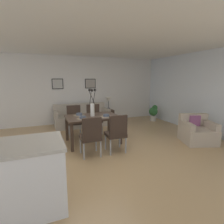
# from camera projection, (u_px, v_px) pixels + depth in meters

# --- Properties ---
(ground_plane) EXTENTS (9.00, 9.00, 0.00)m
(ground_plane) POSITION_uv_depth(u_px,v_px,m) (98.00, 152.00, 4.19)
(ground_plane) COLOR tan
(back_wall_panel) EXTENTS (9.00, 0.10, 2.60)m
(back_wall_panel) POSITION_uv_depth(u_px,v_px,m) (72.00, 90.00, 6.91)
(back_wall_panel) COLOR silver
(back_wall_panel) RESTS_ON ground
(side_window_wall) EXTENTS (0.10, 6.30, 2.60)m
(side_window_wall) POSITION_uv_depth(u_px,v_px,m) (201.00, 93.00, 5.68)
(side_window_wall) COLOR white
(side_window_wall) RESTS_ON ground
(ceiling_panel) EXTENTS (9.00, 7.20, 0.08)m
(ceiling_panel) POSITION_uv_depth(u_px,v_px,m) (91.00, 39.00, 4.07)
(ceiling_panel) COLOR white
(dining_table) EXTENTS (1.40, 0.97, 0.74)m
(dining_table) POSITION_uv_depth(u_px,v_px,m) (93.00, 119.00, 4.77)
(dining_table) COLOR #3D2D23
(dining_table) RESTS_ON ground
(dining_chair_near_left) EXTENTS (0.45, 0.45, 0.92)m
(dining_chair_near_left) POSITION_uv_depth(u_px,v_px,m) (91.00, 135.00, 3.89)
(dining_chair_near_left) COLOR #33261E
(dining_chair_near_left) RESTS_ON ground
(dining_chair_near_right) EXTENTS (0.45, 0.45, 0.92)m
(dining_chair_near_right) POSITION_uv_depth(u_px,v_px,m) (74.00, 119.00, 5.46)
(dining_chair_near_right) COLOR #33261E
(dining_chair_near_right) RESTS_ON ground
(dining_chair_far_left) EXTENTS (0.46, 0.46, 0.92)m
(dining_chair_far_left) POSITION_uv_depth(u_px,v_px,m) (117.00, 132.00, 4.12)
(dining_chair_far_left) COLOR #33261E
(dining_chair_far_left) RESTS_ON ground
(dining_chair_far_right) EXTENTS (0.46, 0.46, 0.92)m
(dining_chair_far_right) POSITION_uv_depth(u_px,v_px,m) (94.00, 117.00, 5.69)
(dining_chair_far_right) COLOR #33261E
(dining_chair_far_right) RESTS_ON ground
(centerpiece_vase) EXTENTS (0.21, 0.23, 0.73)m
(centerpiece_vase) POSITION_uv_depth(u_px,v_px,m) (92.00, 106.00, 4.70)
(centerpiece_vase) COLOR white
(centerpiece_vase) RESTS_ON dining_table
(placemat_near_left) EXTENTS (0.32, 0.32, 0.01)m
(placemat_near_left) POSITION_uv_depth(u_px,v_px,m) (83.00, 119.00, 4.43)
(placemat_near_left) COLOR #7F705B
(placemat_near_left) RESTS_ON dining_table
(bowl_near_left) EXTENTS (0.17, 0.17, 0.07)m
(bowl_near_left) POSITION_uv_depth(u_px,v_px,m) (83.00, 117.00, 4.43)
(bowl_near_left) COLOR #475166
(bowl_near_left) RESTS_ON dining_table
(placemat_near_right) EXTENTS (0.32, 0.32, 0.01)m
(placemat_near_right) POSITION_uv_depth(u_px,v_px,m) (79.00, 115.00, 4.83)
(placemat_near_right) COLOR #7F705B
(placemat_near_right) RESTS_ON dining_table
(bowl_near_right) EXTENTS (0.17, 0.17, 0.07)m
(bowl_near_right) POSITION_uv_depth(u_px,v_px,m) (79.00, 114.00, 4.82)
(bowl_near_right) COLOR #475166
(bowl_near_right) RESTS_ON dining_table
(placemat_far_left) EXTENTS (0.32, 0.32, 0.01)m
(placemat_far_left) POSITION_uv_depth(u_px,v_px,m) (106.00, 117.00, 4.67)
(placemat_far_left) COLOR #7F705B
(placemat_far_left) RESTS_ON dining_table
(bowl_far_left) EXTENTS (0.17, 0.17, 0.07)m
(bowl_far_left) POSITION_uv_depth(u_px,v_px,m) (106.00, 115.00, 4.66)
(bowl_far_left) COLOR #475166
(bowl_far_left) RESTS_ON dining_table
(sofa) EXTENTS (1.98, 0.84, 0.80)m
(sofa) POSITION_uv_depth(u_px,v_px,m) (82.00, 118.00, 6.62)
(sofa) COLOR #A89E8E
(sofa) RESTS_ON ground
(side_table) EXTENTS (0.36, 0.36, 0.52)m
(side_table) POSITION_uv_depth(u_px,v_px,m) (109.00, 116.00, 7.08)
(side_table) COLOR #33261E
(side_table) RESTS_ON ground
(table_lamp) EXTENTS (0.22, 0.22, 0.51)m
(table_lamp) POSITION_uv_depth(u_px,v_px,m) (109.00, 101.00, 6.96)
(table_lamp) COLOR #4C4C51
(table_lamp) RESTS_ON side_table
(armchair) EXTENTS (1.02, 1.02, 0.75)m
(armchair) POSITION_uv_depth(u_px,v_px,m) (197.00, 132.00, 4.87)
(armchair) COLOR #B7A893
(armchair) RESTS_ON ground
(kitchen_island) EXTENTS (1.37, 0.79, 0.92)m
(kitchen_island) POSITION_uv_depth(u_px,v_px,m) (9.00, 180.00, 2.23)
(kitchen_island) COLOR silver
(kitchen_island) RESTS_ON ground
(framed_picture_left) EXTENTS (0.41, 0.03, 0.39)m
(framed_picture_left) POSITION_uv_depth(u_px,v_px,m) (58.00, 84.00, 6.60)
(framed_picture_left) COLOR black
(framed_picture_center) EXTENTS (0.43, 0.03, 0.38)m
(framed_picture_center) POSITION_uv_depth(u_px,v_px,m) (90.00, 84.00, 7.07)
(framed_picture_center) COLOR black
(potted_plant) EXTENTS (0.36, 0.36, 0.67)m
(potted_plant) POSITION_uv_depth(u_px,v_px,m) (153.00, 112.00, 7.35)
(potted_plant) COLOR silver
(potted_plant) RESTS_ON ground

